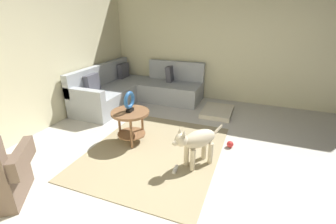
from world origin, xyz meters
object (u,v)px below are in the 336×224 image
object	(u,v)px
dog_toy_rope	(175,169)
dog	(197,141)
side_table	(131,119)
torus_sculpture	(129,101)
sectional_couch	(136,90)
dog_bed_mat	(217,111)
dog_toy_ball	(230,144)

from	to	relation	value
dog_toy_rope	dog	bearing A→B (deg)	-43.20
side_table	dog	bearing A→B (deg)	-102.47
side_table	dog	size ratio (longest dim) A/B	0.85
torus_sculpture	dog_toy_rope	distance (m)	1.25
sectional_couch	dog_bed_mat	xyz separation A→B (m)	(-0.01, -1.93, -0.25)
sectional_couch	side_table	bearing A→B (deg)	-153.75
sectional_couch	dog_toy_ball	distance (m)	2.72
dog	dog_toy_rope	bearing A→B (deg)	83.75
dog_toy_rope	side_table	bearing A→B (deg)	62.40
sectional_couch	dog_toy_ball	world-z (taller)	sectional_couch
dog_toy_ball	dog_bed_mat	bearing A→B (deg)	18.66
dog_toy_ball	dog_toy_rope	world-z (taller)	dog_toy_ball
sectional_couch	dog	bearing A→B (deg)	-134.63
dog_toy_rope	sectional_couch	bearing A→B (deg)	38.90
sectional_couch	dog_toy_rope	bearing A→B (deg)	-141.10
sectional_couch	dog_bed_mat	bearing A→B (deg)	-90.36
dog_bed_mat	dog_toy_ball	size ratio (longest dim) A/B	7.63
side_table	torus_sculpture	world-z (taller)	torus_sculpture
torus_sculpture	dog_toy_rope	xyz separation A→B (m)	(-0.49, -0.93, -0.69)
sectional_couch	side_table	size ratio (longest dim) A/B	3.75
dog_bed_mat	dog_toy_rope	world-z (taller)	dog_bed_mat
dog_toy_rope	torus_sculpture	bearing A→B (deg)	62.40
torus_sculpture	dog_toy_ball	bearing A→B (deg)	-75.15
torus_sculpture	dog_toy_ball	distance (m)	1.71
dog	dog_toy_ball	size ratio (longest dim) A/B	6.76
dog_bed_mat	dog_toy_rope	size ratio (longest dim) A/B	4.95
torus_sculpture	dog_toy_rope	bearing A→B (deg)	-117.60
sectional_couch	dog_toy_ball	bearing A→B (deg)	-118.86
torus_sculpture	side_table	bearing A→B (deg)	82.87
dog_bed_mat	dog_toy_ball	world-z (taller)	dog_toy_ball
dog_bed_mat	torus_sculpture	bearing A→B (deg)	147.32
dog	dog_bed_mat	bearing A→B (deg)	-51.39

